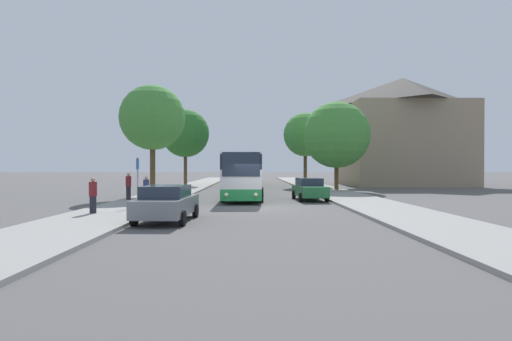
# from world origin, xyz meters

# --- Properties ---
(ground_plane) EXTENTS (300.00, 300.00, 0.00)m
(ground_plane) POSITION_xyz_m (0.00, 0.00, 0.00)
(ground_plane) COLOR #565454
(ground_plane) RESTS_ON ground
(sidewalk_left) EXTENTS (4.00, 120.00, 0.15)m
(sidewalk_left) POSITION_xyz_m (-7.00, 0.00, 0.07)
(sidewalk_left) COLOR gray
(sidewalk_left) RESTS_ON ground_plane
(sidewalk_right) EXTENTS (4.00, 120.00, 0.15)m
(sidewalk_right) POSITION_xyz_m (7.00, 0.00, 0.07)
(sidewalk_right) COLOR gray
(sidewalk_right) RESTS_ON ground_plane
(building_right_background) EXTENTS (14.04, 11.72, 13.59)m
(building_right_background) POSITION_xyz_m (18.99, 27.76, 6.80)
(building_right_background) COLOR gray
(building_right_background) RESTS_ON ground_plane
(bus_front) EXTENTS (2.81, 11.77, 3.23)m
(bus_front) POSITION_xyz_m (-0.82, 7.00, 1.73)
(bus_front) COLOR #238942
(bus_front) RESTS_ON ground_plane
(bus_middle) EXTENTS (2.96, 10.66, 3.24)m
(bus_middle) POSITION_xyz_m (-1.27, 20.86, 1.74)
(bus_middle) COLOR silver
(bus_middle) RESTS_ON ground_plane
(bus_rear) EXTENTS (3.18, 11.75, 3.39)m
(bus_rear) POSITION_xyz_m (-1.00, 34.05, 1.81)
(bus_rear) COLOR #2D2D2D
(bus_rear) RESTS_ON ground_plane
(parked_car_left_curb) EXTENTS (2.27, 4.46, 1.54)m
(parked_car_left_curb) POSITION_xyz_m (-3.79, -5.61, 0.80)
(parked_car_left_curb) COLOR slate
(parked_car_left_curb) RESTS_ON ground_plane
(parked_car_right_near) EXTENTS (2.14, 4.62, 1.55)m
(parked_car_right_near) POSITION_xyz_m (3.85, 5.12, 0.80)
(parked_car_right_near) COLOR #236B38
(parked_car_right_near) RESTS_ON ground_plane
(bus_stop_sign) EXTENTS (0.08, 0.45, 2.69)m
(bus_stop_sign) POSITION_xyz_m (-6.44, -0.63, 1.81)
(bus_stop_sign) COLOR gray
(bus_stop_sign) RESTS_ON sidewalk_left
(pedestrian_waiting_near) EXTENTS (0.36, 0.36, 1.80)m
(pedestrian_waiting_near) POSITION_xyz_m (-8.34, 3.95, 1.06)
(pedestrian_waiting_near) COLOR #23232D
(pedestrian_waiting_near) RESTS_ON sidewalk_left
(pedestrian_waiting_far) EXTENTS (0.36, 0.36, 1.69)m
(pedestrian_waiting_far) POSITION_xyz_m (-7.62, -3.83, 1.00)
(pedestrian_waiting_far) COLOR #23232D
(pedestrian_waiting_far) RESTS_ON sidewalk_left
(pedestrian_walking_back) EXTENTS (0.36, 0.36, 1.62)m
(pedestrian_walking_back) POSITION_xyz_m (-6.53, 1.50, 0.96)
(pedestrian_walking_back) COLOR #23232D
(pedestrian_walking_back) RESTS_ON sidewalk_left
(tree_left_near) EXTENTS (4.95, 4.95, 8.41)m
(tree_left_near) POSITION_xyz_m (-7.74, 7.98, 6.06)
(tree_left_near) COLOR #513D23
(tree_left_near) RESTS_ON sidewalk_left
(tree_left_far) EXTENTS (5.66, 5.66, 8.99)m
(tree_left_far) POSITION_xyz_m (-8.02, 24.95, 6.30)
(tree_left_far) COLOR #513D23
(tree_left_far) RESTS_ON sidewalk_left
(tree_right_near) EXTENTS (5.09, 5.09, 8.47)m
(tree_right_near) POSITION_xyz_m (6.10, 23.73, 6.06)
(tree_right_near) COLOR #513D23
(tree_right_near) RESTS_ON sidewalk_right
(tree_right_mid) EXTENTS (6.39, 6.39, 8.46)m
(tree_right_mid) POSITION_xyz_m (8.04, 15.85, 5.41)
(tree_right_mid) COLOR #513D23
(tree_right_mid) RESTS_ON sidewalk_right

